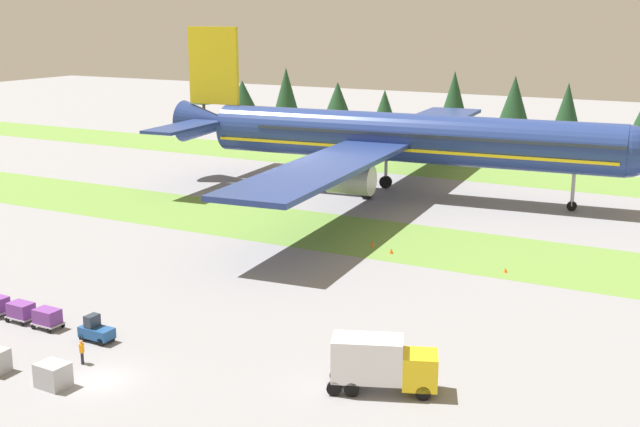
% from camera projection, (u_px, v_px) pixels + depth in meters
% --- Properties ---
extents(ground_plane, '(400.00, 400.00, 0.00)m').
position_uv_depth(ground_plane, '(101.00, 381.00, 54.04)').
color(ground_plane, gray).
extents(grass_strip_near, '(320.00, 14.79, 0.01)m').
position_uv_depth(grass_strip_near, '(364.00, 236.00, 88.93)').
color(grass_strip_near, olive).
rests_on(grass_strip_near, ground).
extents(grass_strip_far, '(320.00, 14.79, 0.01)m').
position_uv_depth(grass_strip_far, '(481.00, 172.00, 124.51)').
color(grass_strip_far, olive).
rests_on(grass_strip_far, ground).
extents(airliner, '(64.07, 78.86, 21.71)m').
position_uv_depth(airliner, '(393.00, 137.00, 107.28)').
color(airliner, navy).
rests_on(airliner, ground).
extents(baggage_tug, '(2.63, 1.36, 1.97)m').
position_uv_depth(baggage_tug, '(96.00, 331.00, 60.38)').
color(baggage_tug, '#1E4C8E').
rests_on(baggage_tug, ground).
extents(cargo_dolly_lead, '(2.23, 1.55, 1.55)m').
position_uv_depth(cargo_dolly_lead, '(47.00, 317.00, 62.76)').
color(cargo_dolly_lead, '#A3A3A8').
rests_on(cargo_dolly_lead, ground).
extents(cargo_dolly_second, '(2.23, 1.55, 1.55)m').
position_uv_depth(cargo_dolly_second, '(21.00, 310.00, 64.15)').
color(cargo_dolly_second, '#A3A3A8').
rests_on(cargo_dolly_second, ground).
extents(catering_truck, '(7.31, 4.70, 3.58)m').
position_uv_depth(catering_truck, '(382.00, 362.00, 52.12)').
color(catering_truck, yellow).
rests_on(catering_truck, ground).
extents(ground_crew_marshaller, '(0.39, 0.46, 1.74)m').
position_uv_depth(ground_crew_marshaller, '(82.00, 351.00, 56.44)').
color(ground_crew_marshaller, black).
rests_on(ground_crew_marshaller, ground).
extents(uld_container_1, '(2.07, 1.69, 1.60)m').
position_uv_depth(uld_container_1, '(53.00, 375.00, 53.01)').
color(uld_container_1, '#A3A3A8').
rests_on(uld_container_1, ground).
extents(taxiway_marker_0, '(0.44, 0.44, 0.55)m').
position_uv_depth(taxiway_marker_0, '(391.00, 251.00, 82.50)').
color(taxiway_marker_0, orange).
rests_on(taxiway_marker_0, ground).
extents(taxiway_marker_1, '(0.44, 0.44, 0.45)m').
position_uv_depth(taxiway_marker_1, '(505.00, 270.00, 76.53)').
color(taxiway_marker_1, orange).
rests_on(taxiway_marker_1, ground).
extents(taxiway_marker_2, '(0.44, 0.44, 0.52)m').
position_uv_depth(taxiway_marker_2, '(372.00, 244.00, 85.06)').
color(taxiway_marker_2, orange).
rests_on(taxiway_marker_2, ground).
extents(distant_tree_line, '(155.32, 10.20, 12.79)m').
position_uv_depth(distant_tree_line, '(541.00, 105.00, 150.61)').
color(distant_tree_line, '#4C3823').
rests_on(distant_tree_line, ground).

